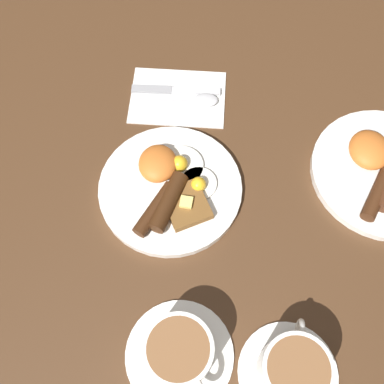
# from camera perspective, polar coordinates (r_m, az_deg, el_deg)

# --- Properties ---
(ground_plane) EXTENTS (3.00, 3.00, 0.00)m
(ground_plane) POSITION_cam_1_polar(r_m,az_deg,el_deg) (0.77, -2.74, 0.21)
(ground_plane) COLOR #4C301C
(breakfast_plate_near) EXTENTS (0.24, 0.24, 0.05)m
(breakfast_plate_near) POSITION_cam_1_polar(r_m,az_deg,el_deg) (0.76, -2.79, 0.67)
(breakfast_plate_near) COLOR white
(breakfast_plate_near) RESTS_ON ground_plane
(breakfast_plate_far) EXTENTS (0.25, 0.25, 0.05)m
(breakfast_plate_far) POSITION_cam_1_polar(r_m,az_deg,el_deg) (0.84, 23.02, 2.61)
(breakfast_plate_far) COLOR white
(breakfast_plate_far) RESTS_ON ground_plane
(teacup_near) EXTENTS (0.16, 0.16, 0.07)m
(teacup_near) POSITION_cam_1_polar(r_m,az_deg,el_deg) (0.66, -1.63, -19.73)
(teacup_near) COLOR white
(teacup_near) RESTS_ON ground_plane
(teacup_far) EXTENTS (0.14, 0.14, 0.08)m
(teacup_far) POSITION_cam_1_polar(r_m,az_deg,el_deg) (0.67, 12.66, -21.25)
(teacup_far) COLOR white
(teacup_far) RESTS_ON ground_plane
(napkin) EXTENTS (0.14, 0.18, 0.01)m
(napkin) POSITION_cam_1_polar(r_m,az_deg,el_deg) (0.87, -2.10, 12.00)
(napkin) COLOR white
(napkin) RESTS_ON ground_plane
(knife) EXTENTS (0.02, 0.17, 0.01)m
(knife) POSITION_cam_1_polar(r_m,az_deg,el_deg) (0.88, -2.73, 12.81)
(knife) COLOR silver
(knife) RESTS_ON napkin
(spoon) EXTENTS (0.03, 0.16, 0.01)m
(spoon) POSITION_cam_1_polar(r_m,az_deg,el_deg) (0.86, 0.56, 11.60)
(spoon) COLOR silver
(spoon) RESTS_ON napkin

